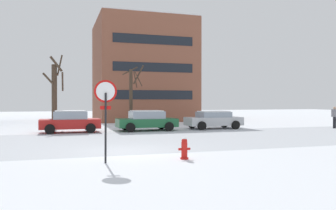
{
  "coord_description": "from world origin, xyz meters",
  "views": [
    {
      "loc": [
        -2.65,
        -14.07,
        2.09
      ],
      "look_at": [
        3.57,
        5.8,
        1.86
      ],
      "focal_mm": 36.67,
      "sensor_mm": 36.0,
      "label": 1
    }
  ],
  "objects": [
    {
      "name": "tree_far_left",
      "position": [
        2.63,
        12.3,
        2.56
      ],
      "size": [
        1.54,
        1.91,
        4.89
      ],
      "color": "#423326",
      "rests_on": "ground"
    },
    {
      "name": "ground_plane",
      "position": [
        0.0,
        0.0,
        0.0
      ],
      "size": [
        120.0,
        120.0,
        0.0
      ],
      "primitive_type": "plane",
      "color": "white"
    },
    {
      "name": "parked_car_green",
      "position": [
        3.16,
        9.55,
        0.73
      ],
      "size": [
        4.22,
        2.12,
        1.43
      ],
      "color": "#1E6038",
      "rests_on": "ground"
    },
    {
      "name": "pedestrian_crossing",
      "position": [
        17.52,
        7.3,
        0.98
      ],
      "size": [
        0.43,
        0.41,
        1.68
      ],
      "color": "black",
      "rests_on": "ground"
    },
    {
      "name": "road_surface",
      "position": [
        0.0,
        3.96,
        0.0
      ],
      "size": [
        80.0,
        9.92,
        0.0
      ],
      "color": "#B7BCC4",
      "rests_on": "ground"
    },
    {
      "name": "building_far_right",
      "position": [
        6.11,
        23.64,
        5.48
      ],
      "size": [
        10.14,
        10.22,
        10.97
      ],
      "color": "brown",
      "rests_on": "ground"
    },
    {
      "name": "parked_car_silver",
      "position": [
        8.39,
        9.63,
        0.7
      ],
      "size": [
        4.22,
        2.09,
        1.34
      ],
      "color": "silver",
      "rests_on": "ground"
    },
    {
      "name": "tree_far_mid",
      "position": [
        -3.1,
        13.3,
        2.7
      ],
      "size": [
        1.55,
        1.5,
        5.6
      ],
      "color": "#423326",
      "rests_on": "ground"
    },
    {
      "name": "parked_car_red",
      "position": [
        -2.06,
        9.74,
        0.75
      ],
      "size": [
        3.92,
        2.06,
        1.47
      ],
      "color": "red",
      "rests_on": "ground"
    },
    {
      "name": "stop_sign",
      "position": [
        -1.22,
        -2.47,
        1.97
      ],
      "size": [
        0.75,
        0.17,
        2.81
      ],
      "color": "black",
      "rests_on": "ground"
    },
    {
      "name": "fire_hydrant",
      "position": [
        1.6,
        -2.47,
        0.4
      ],
      "size": [
        0.44,
        0.3,
        0.79
      ],
      "color": "red",
      "rests_on": "ground"
    }
  ]
}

